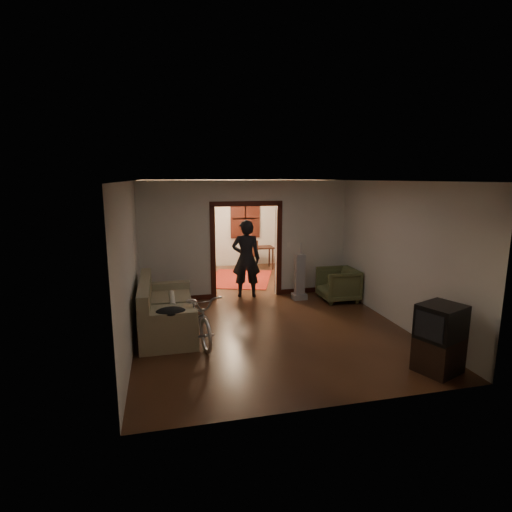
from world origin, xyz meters
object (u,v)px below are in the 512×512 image
object	(u,v)px
sofa	(167,305)
bicycle	(198,315)
desk	(258,258)
locker	(182,241)
person	(246,259)
armchair	(338,284)

from	to	relation	value
sofa	bicycle	world-z (taller)	sofa
bicycle	desk	size ratio (longest dim) A/B	1.84
desk	locker	bearing A→B (deg)	161.57
sofa	desk	xyz separation A→B (m)	(2.90, 4.72, -0.15)
bicycle	person	size ratio (longest dim) A/B	0.92
person	locker	xyz separation A→B (m)	(-1.36, 3.32, -0.04)
bicycle	desk	world-z (taller)	bicycle
bicycle	armchair	xyz separation A→B (m)	(3.43, 1.60, -0.07)
person	locker	distance (m)	3.59
bicycle	person	world-z (taller)	person
person	bicycle	bearing A→B (deg)	71.11
sofa	locker	bearing A→B (deg)	83.72
sofa	bicycle	bearing A→B (deg)	-47.59
sofa	armchair	distance (m)	4.08
sofa	person	distance (m)	2.70
sofa	armchair	world-z (taller)	sofa
locker	desk	size ratio (longest dim) A/B	1.93
person	desk	distance (m)	3.09
locker	armchair	bearing A→B (deg)	-62.25
desk	person	bearing A→B (deg)	-116.47
desk	armchair	bearing A→B (deg)	-81.46
sofa	desk	world-z (taller)	sofa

